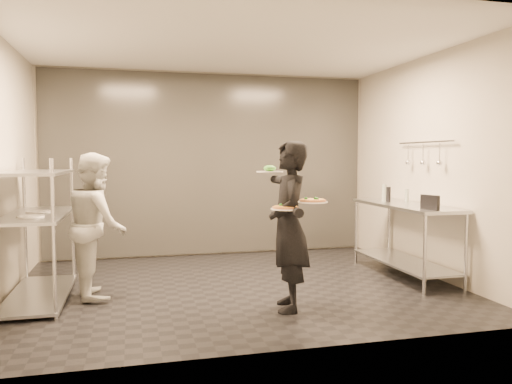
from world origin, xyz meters
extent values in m
cube|color=black|center=(0.00, 0.00, 0.00)|extent=(5.00, 4.00, 0.00)
cube|color=silver|center=(0.00, 0.00, 2.80)|extent=(5.00, 4.00, 0.00)
cube|color=#B1AB9F|center=(0.00, 2.00, 1.40)|extent=(5.00, 0.00, 2.80)
cube|color=#B1AB9F|center=(0.00, -2.00, 1.40)|extent=(5.00, 0.00, 2.80)
cube|color=#B1AB9F|center=(2.50, 0.00, 1.40)|extent=(0.00, 4.00, 2.80)
cube|color=silver|center=(0.00, 1.97, 1.40)|extent=(4.90, 0.04, 2.74)
cylinder|color=silver|center=(-2.42, 0.77, 0.75)|extent=(0.04, 0.04, 1.50)
cylinder|color=silver|center=(-1.88, -0.77, 0.75)|extent=(0.04, 0.04, 1.50)
cylinder|color=silver|center=(-1.88, 0.77, 0.75)|extent=(0.04, 0.04, 1.50)
cube|color=#ABB0B5|center=(-2.15, 0.00, 0.05)|extent=(0.60, 1.60, 0.03)
cube|color=#ABB0B5|center=(-2.15, 0.00, 0.90)|extent=(0.60, 1.60, 0.03)
cube|color=#ABB0B5|center=(-2.15, 0.00, 1.35)|extent=(0.60, 1.60, 0.03)
cylinder|color=white|center=(-2.15, -0.35, 0.93)|extent=(0.26, 0.26, 0.01)
cylinder|color=white|center=(-2.15, 0.10, 0.93)|extent=(0.26, 0.26, 0.01)
cylinder|color=silver|center=(1.92, -0.86, 0.45)|extent=(0.04, 0.04, 0.90)
cylinder|color=silver|center=(1.92, 0.86, 0.45)|extent=(0.04, 0.04, 0.90)
cylinder|color=silver|center=(2.44, -0.86, 0.45)|extent=(0.04, 0.04, 0.90)
cylinder|color=silver|center=(2.44, 0.86, 0.45)|extent=(0.04, 0.04, 0.90)
cube|color=#ABB0B5|center=(2.18, 0.00, 0.18)|extent=(0.57, 1.71, 0.03)
cube|color=#ABB0B5|center=(2.18, 0.00, 0.90)|extent=(0.60, 1.80, 0.04)
cylinder|color=silver|center=(2.44, 0.00, 1.70)|extent=(0.02, 1.20, 0.02)
cylinder|color=silver|center=(2.42, -0.35, 1.57)|extent=(0.01, 0.01, 0.22)
sphere|color=silver|center=(2.42, -0.35, 1.44)|extent=(0.07, 0.07, 0.07)
cylinder|color=silver|center=(2.42, 0.00, 1.57)|extent=(0.01, 0.01, 0.22)
sphere|color=silver|center=(2.42, 0.00, 1.44)|extent=(0.07, 0.07, 0.07)
cylinder|color=silver|center=(2.42, 0.35, 1.57)|extent=(0.01, 0.01, 0.22)
sphere|color=silver|center=(2.42, 0.35, 1.44)|extent=(0.07, 0.07, 0.07)
imported|color=black|center=(0.32, -0.98, 0.83)|extent=(0.50, 0.67, 1.67)
imported|color=beige|center=(-1.55, -0.01, 0.78)|extent=(0.71, 0.85, 1.56)
cylinder|color=white|center=(0.23, -1.15, 1.02)|extent=(0.28, 0.28, 0.01)
cylinder|color=#B67242|center=(0.23, -1.15, 1.03)|extent=(0.25, 0.25, 0.02)
cylinder|color=orange|center=(0.23, -1.15, 1.04)|extent=(0.22, 0.22, 0.01)
sphere|color=#185F15|center=(0.23, -1.15, 1.05)|extent=(0.04, 0.04, 0.04)
cylinder|color=white|center=(0.48, -1.21, 1.09)|extent=(0.28, 0.28, 0.01)
cylinder|color=#B67242|center=(0.48, -1.21, 1.10)|extent=(0.25, 0.25, 0.02)
cylinder|color=orange|center=(0.48, -1.21, 1.11)|extent=(0.22, 0.22, 0.01)
sphere|color=#185F15|center=(0.48, -1.21, 1.12)|extent=(0.04, 0.04, 0.04)
cylinder|color=white|center=(0.22, -0.64, 1.36)|extent=(0.28, 0.28, 0.01)
ellipsoid|color=#236A1A|center=(0.22, -0.64, 1.39)|extent=(0.13, 0.13, 0.07)
cube|color=black|center=(2.06, -0.72, 1.00)|extent=(0.11, 0.24, 0.17)
cylinder|color=gray|center=(2.15, 0.48, 1.03)|extent=(0.06, 0.06, 0.23)
cylinder|color=gray|center=(2.33, 0.21, 1.01)|extent=(0.05, 0.05, 0.17)
cylinder|color=black|center=(2.12, 0.33, 1.02)|extent=(0.06, 0.06, 0.20)
camera|label=1|loc=(-1.17, -5.63, 1.51)|focal=35.00mm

